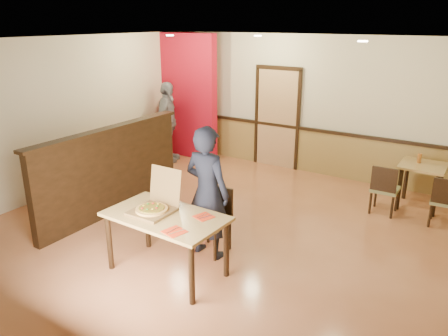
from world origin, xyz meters
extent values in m
plane|color=#C67A4D|center=(0.00, 0.00, 0.00)|extent=(7.00, 7.00, 0.00)
plane|color=black|center=(0.00, 0.00, 2.80)|extent=(7.00, 7.00, 0.00)
plane|color=beige|center=(0.00, 3.50, 1.40)|extent=(7.00, 0.00, 7.00)
plane|color=beige|center=(-3.50, 0.00, 1.40)|extent=(0.00, 7.00, 7.00)
cube|color=olive|center=(0.00, 3.47, 0.45)|extent=(7.00, 0.04, 0.90)
cube|color=black|center=(0.00, 3.45, 0.92)|extent=(7.00, 0.06, 0.06)
cube|color=tan|center=(-0.80, 3.46, 1.05)|extent=(0.90, 0.06, 2.10)
cube|color=black|center=(-2.00, -0.20, 0.70)|extent=(0.14, 3.00, 1.40)
cube|color=black|center=(-2.00, -0.20, 1.42)|extent=(0.20, 3.10, 0.05)
cube|color=#AA0C20|center=(-2.90, 3.00, 1.40)|extent=(1.60, 0.20, 2.78)
cylinder|color=beige|center=(-2.30, 1.80, 2.78)|extent=(0.14, 0.14, 0.02)
cylinder|color=beige|center=(-0.80, 2.50, 2.78)|extent=(0.14, 0.14, 0.02)
cylinder|color=beige|center=(1.40, 1.50, 2.78)|extent=(0.14, 0.14, 0.02)
cube|color=#AE8A49|center=(-0.05, -1.16, 0.78)|extent=(1.52, 0.89, 0.04)
cylinder|color=black|center=(-0.73, -1.49, 0.38)|extent=(0.07, 0.07, 0.76)
cylinder|color=black|center=(-0.71, -0.80, 0.38)|extent=(0.07, 0.07, 0.76)
cylinder|color=black|center=(0.61, -1.53, 0.38)|extent=(0.07, 0.07, 0.76)
cylinder|color=black|center=(0.63, -0.83, 0.38)|extent=(0.07, 0.07, 0.76)
cube|color=olive|center=(0.12, -0.42, 0.45)|extent=(0.45, 0.45, 0.06)
cube|color=black|center=(0.12, -0.22, 0.69)|extent=(0.43, 0.04, 0.43)
cylinder|color=black|center=(-0.07, -0.60, 0.19)|extent=(0.04, 0.04, 0.39)
cylinder|color=black|center=(-0.06, -0.23, 0.19)|extent=(0.04, 0.04, 0.39)
cylinder|color=black|center=(0.30, -0.61, 0.19)|extent=(0.04, 0.04, 0.39)
cylinder|color=black|center=(0.31, -0.24, 0.19)|extent=(0.04, 0.04, 0.39)
cube|color=olive|center=(1.82, 2.19, 0.42)|extent=(0.42, 0.42, 0.05)
cube|color=black|center=(1.82, 2.00, 0.64)|extent=(0.40, 0.04, 0.40)
cylinder|color=black|center=(1.99, 2.36, 0.18)|extent=(0.04, 0.04, 0.36)
cylinder|color=black|center=(1.99, 2.02, 0.18)|extent=(0.04, 0.04, 0.36)
cylinder|color=black|center=(1.64, 2.36, 0.18)|extent=(0.04, 0.04, 0.36)
cylinder|color=black|center=(1.64, 2.01, 0.18)|extent=(0.04, 0.04, 0.36)
cube|color=olive|center=(2.72, 2.19, 0.41)|extent=(0.42, 0.42, 0.05)
cube|color=black|center=(2.72, 2.00, 0.63)|extent=(0.39, 0.05, 0.39)
cylinder|color=black|center=(2.54, 2.35, 0.18)|extent=(0.04, 0.04, 0.35)
cylinder|color=black|center=(2.55, 2.01, 0.18)|extent=(0.04, 0.04, 0.35)
cube|color=#AE8A49|center=(2.27, 2.74, 0.75)|extent=(0.72, 0.72, 0.04)
cylinder|color=black|center=(1.99, 2.46, 0.36)|extent=(0.07, 0.07, 0.73)
cylinder|color=black|center=(1.99, 3.02, 0.36)|extent=(0.07, 0.07, 0.73)
cylinder|color=black|center=(2.54, 2.46, 0.36)|extent=(0.07, 0.07, 0.73)
cylinder|color=black|center=(2.54, 3.02, 0.36)|extent=(0.07, 0.07, 0.73)
imported|color=black|center=(0.12, -0.50, 0.90)|extent=(0.67, 0.45, 1.81)
imported|color=gray|center=(-3.00, 2.46, 0.89)|extent=(0.80, 1.13, 1.79)
cube|color=brown|center=(-0.23, -1.21, 0.82)|extent=(0.48, 0.48, 0.03)
cube|color=brown|center=(-0.23, -0.93, 1.07)|extent=(0.48, 0.10, 0.47)
cylinder|color=#EDB856|center=(-0.23, -1.21, 0.85)|extent=(0.50, 0.50, 0.03)
cube|color=red|center=(0.32, -1.45, 0.80)|extent=(0.28, 0.28, 0.01)
cylinder|color=silver|center=(0.29, -1.45, 0.81)|extent=(0.05, 0.19, 0.01)
cube|color=silver|center=(0.35, -1.45, 0.81)|extent=(0.06, 0.21, 0.00)
cube|color=red|center=(0.38, -0.95, 0.80)|extent=(0.26, 0.26, 0.00)
cylinder|color=silver|center=(0.35, -0.95, 0.81)|extent=(0.06, 0.17, 0.01)
cube|color=silver|center=(0.41, -0.95, 0.81)|extent=(0.07, 0.18, 0.00)
cylinder|color=#95501B|center=(2.18, 2.81, 0.85)|extent=(0.06, 0.06, 0.16)
camera|label=1|loc=(3.17, -4.88, 3.08)|focal=35.00mm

